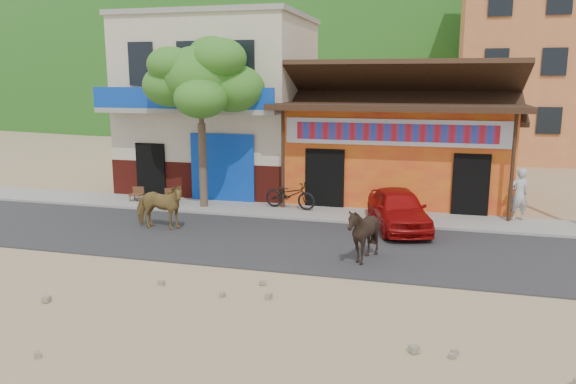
% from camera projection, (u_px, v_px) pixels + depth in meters
% --- Properties ---
extents(ground, '(120.00, 120.00, 0.00)m').
position_uv_depth(ground, '(284.00, 273.00, 13.65)').
color(ground, '#9E825B').
rests_on(ground, ground).
extents(road, '(60.00, 5.00, 0.04)m').
position_uv_depth(road, '(307.00, 244.00, 16.01)').
color(road, '#28282B').
rests_on(road, ground).
extents(sidewalk, '(60.00, 2.00, 0.12)m').
position_uv_depth(sidewalk, '(330.00, 214.00, 19.32)').
color(sidewalk, gray).
rests_on(sidewalk, ground).
extents(dance_club, '(8.00, 6.00, 3.60)m').
position_uv_depth(dance_club, '(399.00, 152.00, 22.25)').
color(dance_club, orange).
rests_on(dance_club, ground).
extents(cafe_building, '(7.00, 6.00, 7.00)m').
position_uv_depth(cafe_building, '(222.00, 106.00, 23.82)').
color(cafe_building, beige).
rests_on(cafe_building, ground).
extents(apartment_front, '(9.00, 9.00, 12.00)m').
position_uv_depth(apartment_front, '(540.00, 55.00, 32.88)').
color(apartment_front, '#CC723F').
rests_on(apartment_front, ground).
extents(hillside, '(100.00, 40.00, 24.00)m').
position_uv_depth(hillside, '(419.00, 24.00, 77.51)').
color(hillside, '#194C14').
rests_on(hillside, ground).
extents(tree, '(3.00, 3.00, 6.00)m').
position_uv_depth(tree, '(202.00, 123.00, 19.69)').
color(tree, '#2D721E').
rests_on(tree, sidewalk).
extents(cow_tan, '(1.75, 0.83, 1.46)m').
position_uv_depth(cow_tan, '(159.00, 206.00, 17.39)').
color(cow_tan, olive).
rests_on(cow_tan, road).
extents(cow_dark, '(1.77, 1.72, 1.47)m').
position_uv_depth(cow_dark, '(363.00, 234.00, 14.27)').
color(cow_dark, black).
rests_on(cow_dark, road).
extents(red_car, '(2.53, 4.00, 1.27)m').
position_uv_depth(red_car, '(398.00, 209.00, 17.45)').
color(red_car, '#9F0B0B').
rests_on(red_car, road).
extents(scooter, '(1.99, 0.97, 1.00)m').
position_uv_depth(scooter, '(290.00, 195.00, 19.84)').
color(scooter, black).
rests_on(scooter, sidewalk).
extents(pedestrian, '(0.74, 0.63, 1.72)m').
position_uv_depth(pedestrian, '(519.00, 194.00, 18.13)').
color(pedestrian, beige).
rests_on(pedestrian, sidewalk).
extents(cafe_chair_left, '(0.48, 0.48, 0.96)m').
position_uv_depth(cafe_chair_left, '(136.00, 188.00, 21.10)').
color(cafe_chair_left, '#4D2619').
rests_on(cafe_chair_left, sidewalk).
extents(cafe_chair_right, '(0.57, 0.57, 1.00)m').
position_uv_depth(cafe_chair_right, '(170.00, 190.00, 20.65)').
color(cafe_chair_right, '#462317').
rests_on(cafe_chair_right, sidewalk).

